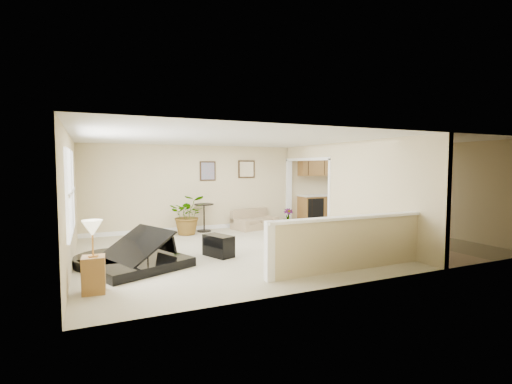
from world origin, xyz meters
name	(u,v)px	position (x,y,z in m)	size (l,w,h in m)	color
floor	(283,246)	(0.00, 0.00, 0.00)	(9.00, 9.00, 0.00)	#B1A88A
back_wall	(237,187)	(0.00, 3.00, 1.25)	(9.00, 0.04, 2.50)	#CEBC8D
front_wall	(372,206)	(0.00, -3.00, 1.25)	(9.00, 0.04, 2.50)	#CEBC8D
left_wall	(71,201)	(-4.50, 0.00, 1.25)	(0.04, 6.00, 2.50)	#CEBC8D
right_wall	(422,189)	(4.50, 0.00, 1.25)	(0.04, 6.00, 2.50)	#CEBC8D
ceiling	(284,140)	(0.00, 0.00, 2.50)	(9.00, 6.00, 0.04)	silver
kitchen_vinyl	(385,235)	(3.15, 0.00, 0.00)	(2.70, 6.00, 0.01)	#9C8469
interior_partition	(339,192)	(1.80, 0.25, 1.22)	(0.18, 5.99, 2.50)	#CEBC8D
pony_half_wall	(347,242)	(0.08, -2.30, 0.52)	(3.42, 0.22, 1.00)	#CEBC8D
left_window	(70,192)	(-4.49, -0.50, 1.45)	(0.05, 2.15, 1.45)	white
wall_art_left	(208,171)	(-0.95, 2.97, 1.75)	(0.48, 0.04, 0.58)	#332212
wall_mirror	(246,169)	(0.30, 2.97, 1.80)	(0.55, 0.04, 0.55)	#332212
kitchen_cabinets	(328,196)	(3.19, 2.73, 0.87)	(2.36, 0.65, 2.33)	brown
piano	(133,232)	(-3.45, -0.42, 0.65)	(2.35, 2.31, 1.57)	black
piano_bench	(218,246)	(-1.73, -0.35, 0.22)	(0.34, 0.67, 0.45)	black
loveseat	(254,219)	(0.39, 2.57, 0.29)	(1.52, 1.09, 0.76)	tan
accent_table	(204,214)	(-1.17, 2.65, 0.52)	(0.56, 0.56, 0.81)	black
palm_plant	(188,215)	(-1.70, 2.37, 0.54)	(1.16, 1.06, 1.10)	black
small_plant	(288,219)	(1.45, 2.36, 0.24)	(0.39, 0.39, 0.58)	black
lamp_stand	(93,262)	(-4.15, -1.74, 0.46)	(0.34, 0.34, 1.10)	brown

